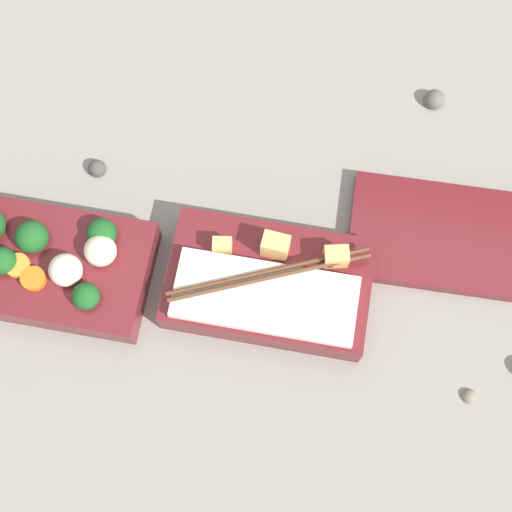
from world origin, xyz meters
The scene contains 7 objects.
ground_plane centered at (0.00, 0.00, 0.00)m, with size 3.00×3.00×0.00m, color gray.
bento_tray_vegetable centered at (-0.13, 0.00, 0.03)m, with size 0.22×0.13×0.07m.
bento_tray_rice centered at (0.11, 0.02, 0.02)m, with size 0.22×0.13×0.07m.
bento_lid centered at (0.30, 0.12, 0.01)m, with size 0.21×0.13×0.02m, color maroon.
pebble_1 centered at (0.34, -0.06, 0.00)m, with size 0.02×0.02×0.02m, color #7A6B5B.
pebble_2 centered at (0.27, 0.29, 0.01)m, with size 0.02×0.02×0.02m, color #595651.
pebble_3 centered at (-0.11, 0.13, 0.01)m, with size 0.02×0.02×0.02m, color #474442.
Camera 1 is at (0.14, -0.20, 0.76)m, focal length 50.00 mm.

